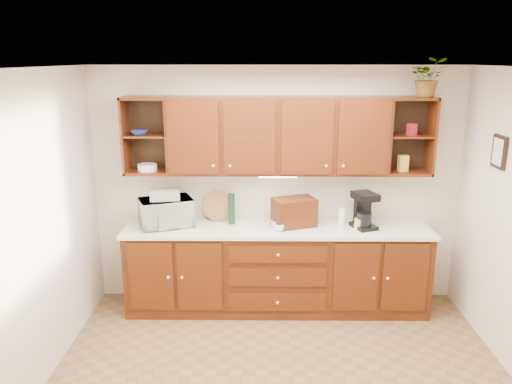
{
  "coord_description": "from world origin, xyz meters",
  "views": [
    {
      "loc": [
        -0.18,
        -3.56,
        2.67
      ],
      "look_at": [
        -0.22,
        1.15,
        1.4
      ],
      "focal_mm": 35.0,
      "sensor_mm": 36.0,
      "label": 1
    }
  ],
  "objects_px": {
    "bread_box": "(294,212)",
    "coffee_maker": "(364,211)",
    "potted_plant": "(428,77)",
    "microwave": "(166,212)"
  },
  "relations": [
    {
      "from": "potted_plant",
      "to": "coffee_maker",
      "type": "bearing_deg",
      "value": -171.78
    },
    {
      "from": "bread_box",
      "to": "potted_plant",
      "type": "xyz_separation_m",
      "value": [
        1.31,
        0.04,
        1.39
      ]
    },
    {
      "from": "microwave",
      "to": "coffee_maker",
      "type": "xyz_separation_m",
      "value": [
        2.09,
        -0.03,
        0.04
      ]
    },
    {
      "from": "bread_box",
      "to": "coffee_maker",
      "type": "xyz_separation_m",
      "value": [
        0.73,
        -0.04,
        0.03
      ]
    },
    {
      "from": "microwave",
      "to": "bread_box",
      "type": "bearing_deg",
      "value": -21.86
    },
    {
      "from": "bread_box",
      "to": "microwave",
      "type": "bearing_deg",
      "value": 160.55
    },
    {
      "from": "microwave",
      "to": "potted_plant",
      "type": "distance_m",
      "value": 3.01
    },
    {
      "from": "bread_box",
      "to": "coffee_maker",
      "type": "relative_size",
      "value": 1.13
    },
    {
      "from": "potted_plant",
      "to": "bread_box",
      "type": "bearing_deg",
      "value": -178.05
    },
    {
      "from": "microwave",
      "to": "bread_box",
      "type": "relative_size",
      "value": 1.24
    }
  ]
}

